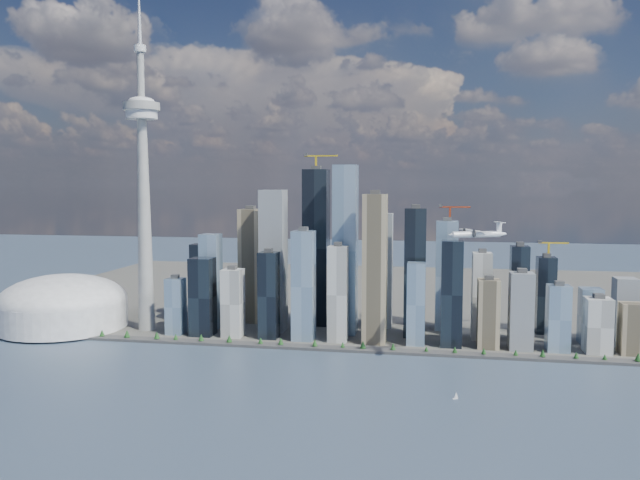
% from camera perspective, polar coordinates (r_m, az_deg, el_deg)
% --- Properties ---
extents(ground, '(4000.00, 4000.00, 0.00)m').
position_cam_1_polar(ground, '(667.29, -3.30, -15.48)').
color(ground, '#2D3F4F').
rests_on(ground, ground).
extents(seawall, '(1100.00, 22.00, 4.00)m').
position_cam_1_polar(seawall, '(900.25, 0.46, -9.86)').
color(seawall, '#383838').
rests_on(seawall, ground).
extents(land, '(1400.00, 900.00, 3.00)m').
position_cam_1_polar(land, '(1335.91, 3.74, -4.95)').
color(land, '#4C4C47').
rests_on(land, ground).
extents(shoreline_trees, '(960.53, 7.20, 8.80)m').
position_cam_1_polar(shoreline_trees, '(898.52, 0.46, -9.45)').
color(shoreline_trees, '#3F2D1E').
rests_on(shoreline_trees, seawall).
extents(skyscraper_cluster, '(736.00, 142.00, 281.71)m').
position_cam_1_polar(skyscraper_cluster, '(959.31, 4.87, -3.70)').
color(skyscraper_cluster, black).
rests_on(skyscraper_cluster, land).
extents(needle_tower, '(56.00, 56.00, 550.50)m').
position_cam_1_polar(needle_tower, '(1020.21, -15.84, 4.99)').
color(needle_tower, gray).
rests_on(needle_tower, land).
extents(dome_stadium, '(200.00, 200.00, 86.00)m').
position_cam_1_polar(dome_stadium, '(1097.90, -22.43, -5.52)').
color(dome_stadium, silver).
rests_on(dome_stadium, land).
extents(airplane, '(73.89, 66.26, 18.82)m').
position_cam_1_polar(airplane, '(788.62, 14.20, 0.58)').
color(airplane, white).
rests_on(airplane, ground).
extents(sailboat_west, '(6.16, 3.37, 8.65)m').
position_cam_1_polar(sailboat_west, '(719.57, 12.31, -13.80)').
color(sailboat_west, white).
rests_on(sailboat_west, ground).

